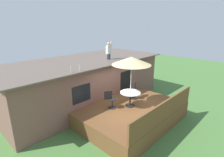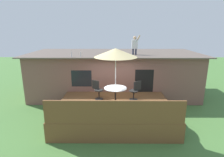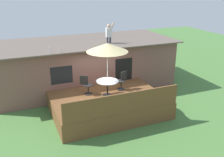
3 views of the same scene
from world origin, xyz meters
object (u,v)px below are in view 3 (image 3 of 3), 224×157
Objects in this scene: patio_table at (108,84)px; patio_chair_right at (122,81)px; patio_umbrella at (107,47)px; patio_chair_left at (87,85)px; person_figure at (109,32)px; step_ladder at (56,69)px.

patio_chair_right reaches higher than patio_table.
patio_umbrella reaches higher than patio_chair_left.
patio_umbrella is at bearing -0.00° from patio_chair_left.
patio_table is 1.76m from patio_umbrella.
patio_umbrella is 2.29× the size of person_figure.
person_figure is at bearing 66.81° from patio_umbrella.
person_figure reaches higher than patio_chair_left.
patio_umbrella is at bearing -38.60° from step_ladder.
patio_umbrella is 1.15× the size of step_ladder.
patio_table is 0.47× the size of step_ladder.
patio_umbrella is (-0.00, 0.00, 1.76)m from patio_table.
person_figure is at bearing 66.81° from patio_table.
patio_chair_right is at bearing -94.56° from person_figure.
step_ladder is 2.39× the size of patio_chair_left.
patio_chair_left is at bearing 147.54° from patio_umbrella.
person_figure is 3.55m from patio_chair_left.
patio_chair_left is at bearing -28.30° from patio_chair_right.
person_figure is at bearing 78.82° from patio_chair_left.
patio_umbrella is 2.76× the size of patio_chair_left.
patio_chair_left is (1.19, -1.09, -0.64)m from step_ladder.
step_ladder is 2.39× the size of patio_chair_right.
step_ladder is (-2.05, 1.64, 0.51)m from patio_table.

